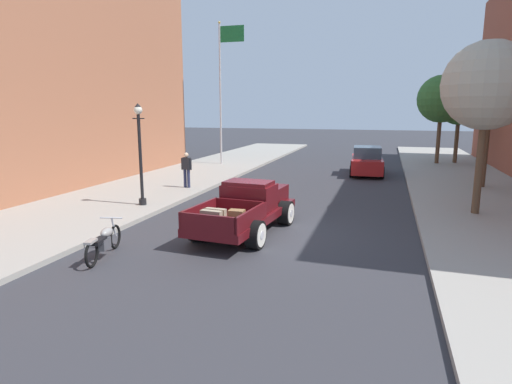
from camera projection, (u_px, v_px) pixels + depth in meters
The scene contains 12 objects.
ground_plane at pixel (268, 233), 13.32m from camera, with size 140.00×140.00×0.00m, color #333338.
sidewalk_left at pixel (74, 214), 15.37m from camera, with size 5.50×64.00×0.15m, color #9E998E.
hotrod_truck_maroon at pixel (248, 207), 13.45m from camera, with size 2.46×5.04×1.58m.
motorcycle_parked at pixel (104, 241), 11.03m from camera, with size 0.72×2.08×0.93m.
car_background_red at pixel (367, 162), 25.02m from camera, with size 2.07×4.40×1.65m.
pedestrian_sidewalk_left at pixel (187, 168), 20.01m from camera, with size 0.53×0.22×1.65m.
street_lamp_near at pixel (140, 147), 16.13m from camera, with size 0.50×0.32×3.85m.
flagpole at pixel (223, 78), 27.94m from camera, with size 1.74×0.16×9.16m.
street_tree_nearest at pixel (487, 86), 14.37m from camera, with size 2.99×2.99×5.91m.
street_tree_second at pixel (491, 95), 19.56m from camera, with size 2.69×2.69×5.64m.
street_tree_third at pixel (442, 99), 28.42m from camera, with size 3.14×3.14×5.87m.
street_tree_farthest at pixel (460, 106), 28.77m from camera, with size 2.62×2.62×5.20m.
Camera 1 is at (3.36, -12.40, 3.79)m, focal length 30.03 mm.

